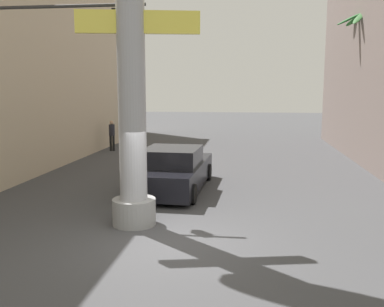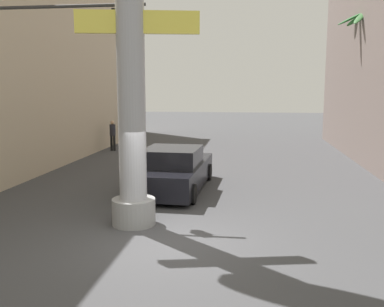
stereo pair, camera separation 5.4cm
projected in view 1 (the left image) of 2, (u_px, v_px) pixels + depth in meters
The scene contains 6 objects.
ground_plane at pixel (208, 167), 19.77m from camera, with size 91.82×91.82×0.00m, color #424244.
neon_sign_pole at pixel (131, 30), 10.65m from camera, with size 3.42×1.15×10.48m.
traffic_light_mast at pixel (20, 64), 13.02m from camera, with size 5.82×0.32×6.09m.
car_lead at pixel (174, 171), 15.16m from camera, with size 2.32×5.26×1.56m.
palm_tree_mid_right at pixel (363, 68), 21.03m from camera, with size 2.65×2.61×7.32m.
pedestrian_far_left at pixel (112, 133), 24.74m from camera, with size 0.43×0.43×1.75m.
Camera 1 is at (1.81, -9.38, 3.59)m, focal length 40.00 mm.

